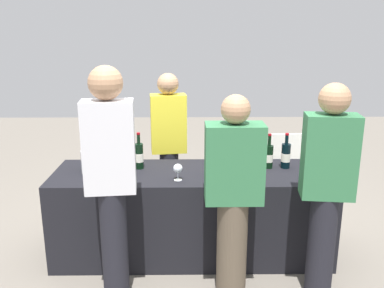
% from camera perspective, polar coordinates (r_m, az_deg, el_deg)
% --- Properties ---
extents(ground_plane, '(12.00, 12.00, 0.00)m').
position_cam_1_polar(ground_plane, '(3.89, 0.00, -14.69)').
color(ground_plane, slate).
extents(tasting_table, '(2.38, 0.72, 0.77)m').
position_cam_1_polar(tasting_table, '(3.71, 0.00, -9.52)').
color(tasting_table, black).
rests_on(tasting_table, ground_plane).
extents(wine_bottle_0, '(0.08, 0.08, 0.31)m').
position_cam_1_polar(wine_bottle_0, '(3.64, -9.37, -1.80)').
color(wine_bottle_0, black).
rests_on(wine_bottle_0, tasting_table).
extents(wine_bottle_1, '(0.07, 0.07, 0.32)m').
position_cam_1_polar(wine_bottle_1, '(3.65, -7.31, -1.60)').
color(wine_bottle_1, black).
rests_on(wine_bottle_1, tasting_table).
extents(wine_bottle_2, '(0.07, 0.07, 0.32)m').
position_cam_1_polar(wine_bottle_2, '(3.74, 7.86, -1.27)').
color(wine_bottle_2, black).
rests_on(wine_bottle_2, tasting_table).
extents(wine_bottle_3, '(0.08, 0.08, 0.31)m').
position_cam_1_polar(wine_bottle_3, '(3.70, 10.54, -1.66)').
color(wine_bottle_3, black).
rests_on(wine_bottle_3, tasting_table).
extents(wine_bottle_4, '(0.08, 0.08, 0.32)m').
position_cam_1_polar(wine_bottle_4, '(3.73, 12.81, -1.56)').
color(wine_bottle_4, black).
rests_on(wine_bottle_4, tasting_table).
extents(wine_glass_0, '(0.06, 0.06, 0.14)m').
position_cam_1_polar(wine_glass_0, '(3.50, -12.88, -2.83)').
color(wine_glass_0, silver).
rests_on(wine_glass_0, tasting_table).
extents(wine_glass_1, '(0.07, 0.07, 0.14)m').
position_cam_1_polar(wine_glass_1, '(3.50, -8.48, -2.60)').
color(wine_glass_1, silver).
rests_on(wine_glass_1, tasting_table).
extents(wine_glass_2, '(0.08, 0.08, 0.14)m').
position_cam_1_polar(wine_glass_2, '(3.34, -1.96, -3.46)').
color(wine_glass_2, silver).
rests_on(wine_glass_2, tasting_table).
extents(wine_glass_3, '(0.07, 0.07, 0.14)m').
position_cam_1_polar(wine_glass_3, '(3.47, 2.43, -2.73)').
color(wine_glass_3, silver).
rests_on(wine_glass_3, tasting_table).
extents(wine_glass_4, '(0.07, 0.07, 0.14)m').
position_cam_1_polar(wine_glass_4, '(3.44, 5.43, -2.90)').
color(wine_glass_4, silver).
rests_on(wine_glass_4, tasting_table).
extents(ice_bucket, '(0.22, 0.22, 0.19)m').
position_cam_1_polar(ice_bucket, '(3.64, -13.32, -2.27)').
color(ice_bucket, silver).
rests_on(ice_bucket, tasting_table).
extents(server_pouring, '(0.37, 0.23, 1.55)m').
position_cam_1_polar(server_pouring, '(4.15, -3.22, 0.10)').
color(server_pouring, black).
rests_on(server_pouring, ground_plane).
extents(guest_0, '(0.37, 0.23, 1.73)m').
position_cam_1_polar(guest_0, '(2.95, -11.16, -4.32)').
color(guest_0, black).
rests_on(guest_0, ground_plane).
extents(guest_1, '(0.41, 0.23, 1.53)m').
position_cam_1_polar(guest_1, '(3.01, 5.72, -6.71)').
color(guest_1, brown).
rests_on(guest_1, ground_plane).
extents(guest_2, '(0.39, 0.24, 1.62)m').
position_cam_1_polar(guest_2, '(3.11, 18.08, -5.40)').
color(guest_2, black).
rests_on(guest_2, ground_plane).
extents(menu_board, '(0.57, 0.05, 0.84)m').
position_cam_1_polar(menu_board, '(4.82, 12.07, -3.44)').
color(menu_board, white).
rests_on(menu_board, ground_plane).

